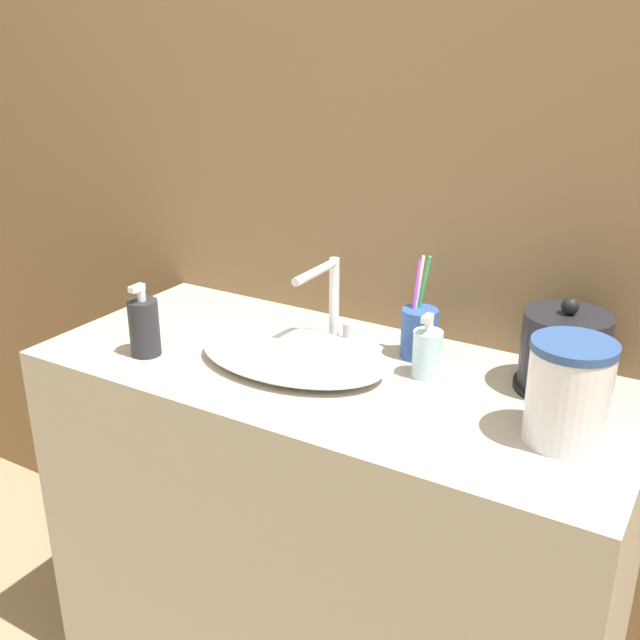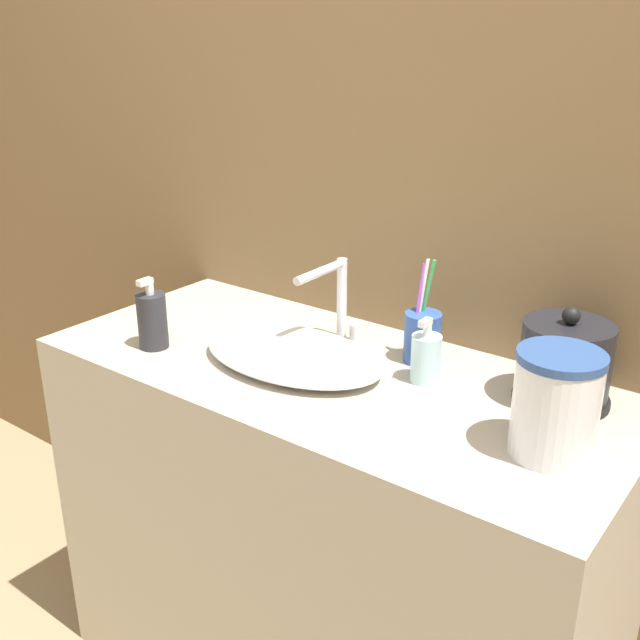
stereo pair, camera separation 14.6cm
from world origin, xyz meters
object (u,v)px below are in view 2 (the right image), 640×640
faucet (337,296)px  lotion_bottle (426,358)px  toothbrush_cup (422,336)px  electric_kettle (565,366)px  shampoo_bottle (152,320)px  water_pitcher (556,404)px

faucet → lotion_bottle: size_ratio=1.38×
toothbrush_cup → lotion_bottle: size_ratio=1.63×
electric_kettle → lotion_bottle: 0.25m
electric_kettle → shampoo_bottle: bearing=-160.4°
shampoo_bottle → lotion_bottle: bearing=20.5°
shampoo_bottle → water_pitcher: bearing=6.4°
toothbrush_cup → shampoo_bottle: bearing=-150.2°
faucet → lotion_bottle: bearing=-12.4°
shampoo_bottle → toothbrush_cup: bearing=29.8°
toothbrush_cup → water_pitcher: size_ratio=1.21×
faucet → electric_kettle: size_ratio=0.98×
shampoo_bottle → electric_kettle: bearing=19.6°
faucet → shampoo_bottle: 0.39m
faucet → toothbrush_cup: 0.20m
faucet → water_pitcher: (0.54, -0.16, -0.02)m
electric_kettle → water_pitcher: (0.05, -0.18, 0.02)m
electric_kettle → faucet: bearing=-177.5°
electric_kettle → water_pitcher: bearing=-74.5°
faucet → toothbrush_cup: size_ratio=0.85×
electric_kettle → water_pitcher: 0.19m
shampoo_bottle → water_pitcher: water_pitcher is taller
water_pitcher → lotion_bottle: bearing=159.5°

